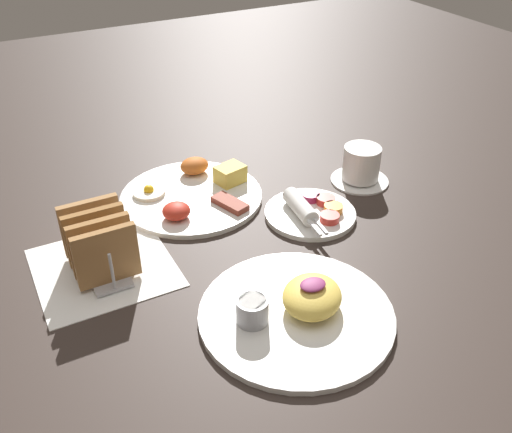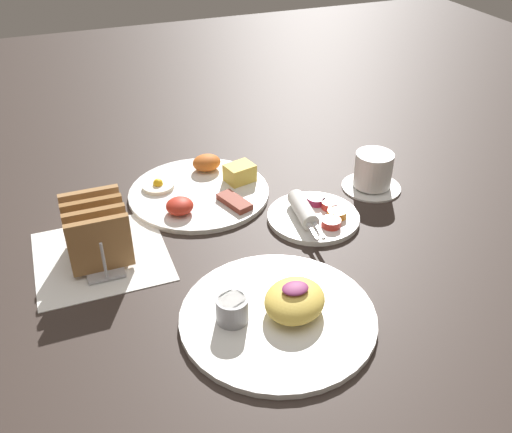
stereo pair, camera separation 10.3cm
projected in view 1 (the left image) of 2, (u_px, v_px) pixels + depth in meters
ground_plane at (237, 254)px, 0.98m from camera, size 3.00×3.00×0.00m
napkin_flat at (104, 267)px, 0.95m from camera, size 0.22×0.22×0.00m
plate_breakfast at (195, 192)px, 1.13m from camera, size 0.28×0.28×0.05m
plate_condiments at (310, 211)px, 1.08m from camera, size 0.17×0.18×0.04m
plate_foreground at (297, 309)px, 0.85m from camera, size 0.29×0.29×0.06m
toast_rack at (99, 243)px, 0.92m from camera, size 0.10×0.15×0.10m
coffee_cup at (361, 166)px, 1.17m from camera, size 0.12×0.12×0.08m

